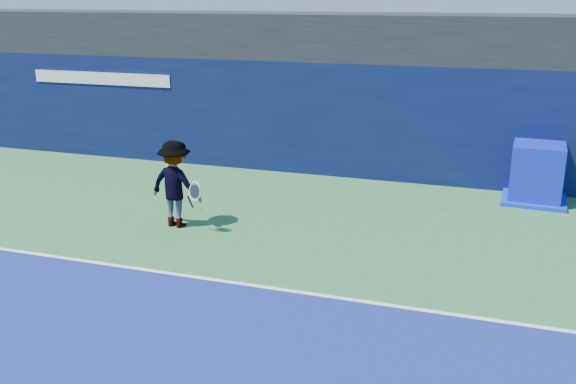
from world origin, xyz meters
name	(u,v)px	position (x,y,z in m)	size (l,w,h in m)	color
ground	(138,378)	(0.00, 0.00, 0.00)	(80.00, 80.00, 0.00)	#306C38
baseline	(230,282)	(0.00, 3.00, 0.01)	(24.00, 0.10, 0.01)	white
stadium_band	(349,36)	(0.00, 11.50, 3.60)	(36.00, 3.00, 1.20)	black
back_wall_assembly	(338,118)	(0.00, 10.50, 1.50)	(36.00, 1.03, 3.00)	#0A1239
equipment_cart	(536,175)	(5.08, 9.42, 0.63)	(1.51, 1.51, 1.38)	#0C17B3
tennis_player	(176,184)	(-2.17, 5.26, 0.92)	(1.39, 0.83, 1.83)	silver
tennis_ball	(168,165)	(-2.68, 5.90, 1.13)	(0.06, 0.06, 0.06)	#EEF71B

